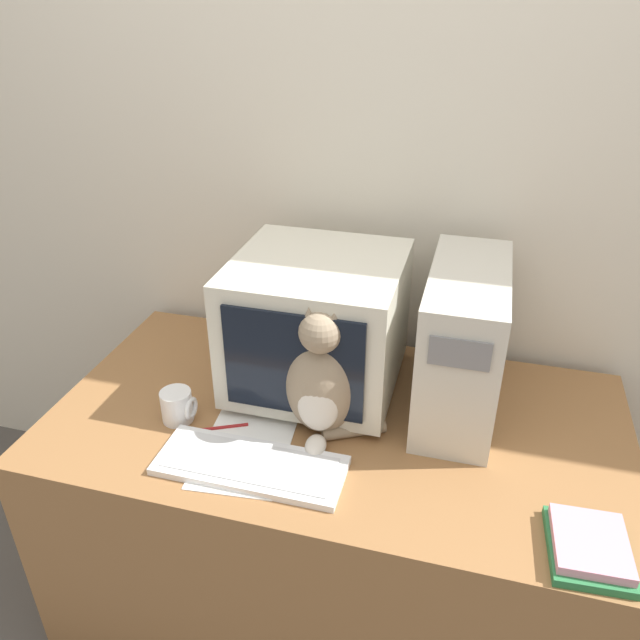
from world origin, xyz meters
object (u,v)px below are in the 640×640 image
(keyboard, at_px, (250,465))
(mug, at_px, (178,406))
(computer_tower, at_px, (462,342))
(cat, at_px, (322,381))
(pen, at_px, (218,428))
(book_stack, at_px, (589,547))
(crt_monitor, at_px, (317,324))

(keyboard, height_order, mug, mug)
(computer_tower, xyz_separation_m, cat, (-0.32, -0.20, -0.05))
(keyboard, relative_size, pen, 3.12)
(computer_tower, height_order, book_stack, computer_tower)
(crt_monitor, distance_m, pen, 0.38)
(keyboard, bearing_deg, crt_monitor, 80.94)
(book_stack, bearing_deg, crt_monitor, 148.07)
(book_stack, xyz_separation_m, pen, (-0.87, 0.16, -0.01))
(book_stack, bearing_deg, computer_tower, 124.71)
(keyboard, bearing_deg, computer_tower, 40.91)
(crt_monitor, bearing_deg, cat, -70.93)
(cat, relative_size, mug, 4.18)
(cat, bearing_deg, crt_monitor, 104.12)
(crt_monitor, xyz_separation_m, pen, (-0.19, -0.26, -0.19))
(pen, height_order, mug, mug)
(crt_monitor, relative_size, book_stack, 2.17)
(cat, xyz_separation_m, mug, (-0.37, -0.06, -0.11))
(computer_tower, xyz_separation_m, pen, (-0.57, -0.27, -0.19))
(computer_tower, distance_m, book_stack, 0.56)
(keyboard, height_order, cat, cat)
(cat, xyz_separation_m, pen, (-0.26, -0.07, -0.15))
(mug, bearing_deg, cat, 8.88)
(computer_tower, xyz_separation_m, mug, (-0.69, -0.26, -0.15))
(mug, bearing_deg, computer_tower, 20.63)
(keyboard, relative_size, book_stack, 2.20)
(mug, bearing_deg, book_stack, -10.08)
(crt_monitor, xyz_separation_m, computer_tower, (0.38, 0.01, -0.00))
(book_stack, distance_m, pen, 0.89)
(crt_monitor, height_order, cat, crt_monitor)
(keyboard, xyz_separation_m, mug, (-0.25, 0.12, 0.03))
(keyboard, relative_size, cat, 1.23)
(computer_tower, height_order, cat, computer_tower)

